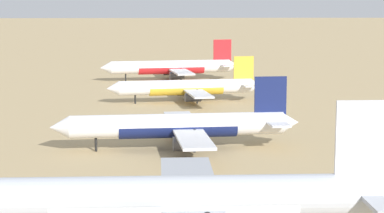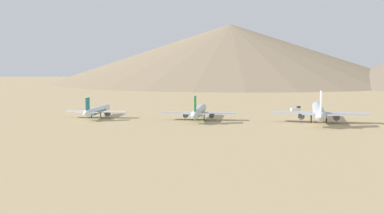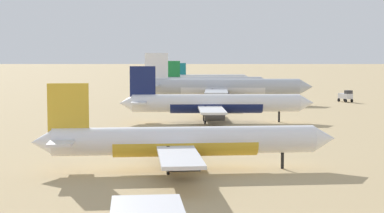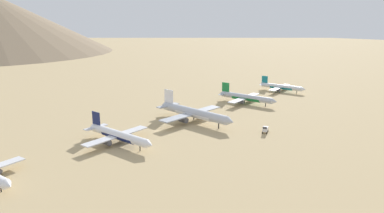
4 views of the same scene
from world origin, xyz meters
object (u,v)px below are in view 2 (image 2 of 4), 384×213
at_px(parked_jet_4, 199,111).
at_px(service_truck, 296,109).
at_px(parked_jet_3, 319,111).
at_px(parked_jet_5, 97,110).

distance_m(parked_jet_4, service_truck, 63.61).
xyz_separation_m(parked_jet_3, service_truck, (40.77, 10.47, -3.23)).
height_order(parked_jet_3, service_truck, parked_jet_3).
relative_size(parked_jet_3, service_truck, 9.71).
xyz_separation_m(parked_jet_4, service_truck, (43.44, -46.41, -2.22)).
distance_m(parked_jet_3, parked_jet_4, 56.95).
bearing_deg(parked_jet_3, parked_jet_5, 92.34).
bearing_deg(service_truck, parked_jet_3, -165.60).
xyz_separation_m(parked_jet_3, parked_jet_5, (-4.49, 109.60, -1.53)).
height_order(parked_jet_3, parked_jet_4, parked_jet_3).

